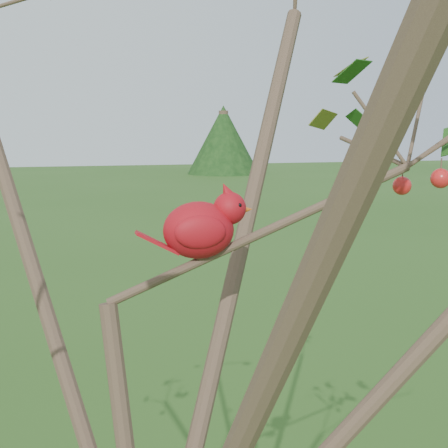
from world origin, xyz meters
The scene contains 3 objects.
crabapple_tree centered at (0.03, -0.02, 2.12)m, with size 2.35×2.05×2.95m.
cardinal centered at (0.13, 0.09, 2.09)m, with size 0.23×0.12×0.16m.
distant_trees centered at (-0.46, 24.62, 1.57)m, with size 41.27×17.09×3.56m.
Camera 1 is at (-0.16, -1.05, 2.27)m, focal length 50.00 mm.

